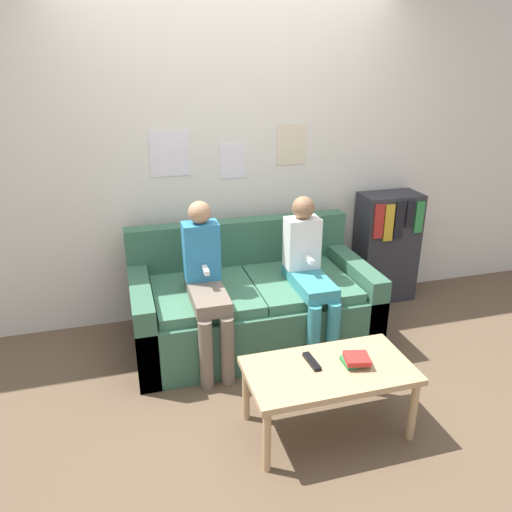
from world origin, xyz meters
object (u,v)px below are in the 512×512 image
(couch, at_px, (251,304))
(coffee_table, at_px, (329,375))
(person_left, at_px, (206,280))
(bookshelf, at_px, (386,247))
(person_right, at_px, (309,269))
(tv_remote, at_px, (312,361))

(couch, distance_m, coffee_table, 1.10)
(couch, xyz_separation_m, person_left, (-0.37, -0.21, 0.34))
(bookshelf, bearing_deg, person_right, -149.16)
(person_right, xyz_separation_m, bookshelf, (0.94, 0.56, -0.13))
(person_right, bearing_deg, tv_remote, -109.79)
(couch, relative_size, tv_remote, 10.07)
(person_left, height_order, person_right, person_left)
(person_right, relative_size, bookshelf, 1.17)
(person_right, xyz_separation_m, tv_remote, (-0.29, -0.81, -0.19))
(person_left, distance_m, person_right, 0.73)
(person_right, relative_size, tv_remote, 6.40)
(person_left, relative_size, tv_remote, 6.53)
(person_left, height_order, tv_remote, person_left)
(person_left, bearing_deg, couch, 29.70)
(coffee_table, bearing_deg, couch, 97.81)
(couch, distance_m, person_left, 0.54)
(coffee_table, height_order, person_left, person_left)
(couch, relative_size, coffee_table, 1.88)
(person_right, bearing_deg, couch, 149.72)
(couch, xyz_separation_m, bookshelf, (1.31, 0.35, 0.20))
(coffee_table, height_order, bookshelf, bookshelf)
(person_left, xyz_separation_m, bookshelf, (1.67, 0.56, -0.14))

